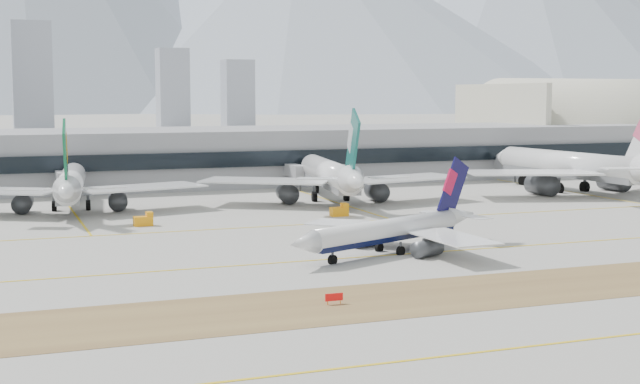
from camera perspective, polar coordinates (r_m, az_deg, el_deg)
name	(u,v)px	position (r m, az deg, el deg)	size (l,w,h in m)	color
ground	(353,251)	(140.16, 2.13, -3.82)	(3000.00, 3000.00, 0.00)	#A3A099
apron_markings	(559,339)	(93.91, 15.08, -9.10)	(360.00, 122.22, 0.06)	brown
taxiing_airliner	(393,231)	(139.05, 4.69, -2.47)	(40.40, 34.28, 14.39)	white
widebody_eva	(71,186)	(194.75, -15.68, 0.40)	(56.70, 55.87, 20.35)	white
widebody_cathay	(331,176)	(204.08, 0.74, 1.02)	(61.10, 60.47, 22.08)	white
widebody_china_air	(576,167)	(231.89, 16.04, 1.55)	(67.66, 66.38, 24.18)	white
terminal	(193,156)	(248.52, -8.13, 2.28)	(280.00, 43.10, 15.00)	gray
hangar	(605,163)	(335.54, 17.81, 1.80)	(91.00, 60.00, 60.00)	beige
hold_sign_left	(334,297)	(105.12, 0.90, -6.75)	(2.20, 0.15, 1.35)	red
gse_b	(144,220)	(170.22, -11.20, -1.79)	(3.55, 2.00, 2.60)	orange
gse_c	(340,211)	(180.24, 1.28, -1.22)	(3.55, 2.00, 2.60)	orange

